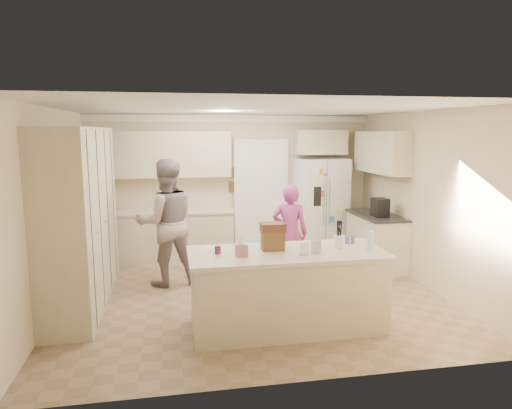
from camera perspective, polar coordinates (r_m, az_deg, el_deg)
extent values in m
cube|color=#8F7056|center=(6.59, -0.31, -11.40)|extent=(5.20, 4.60, 0.02)
cube|color=white|center=(6.18, -0.33, 12.01)|extent=(5.20, 4.60, 0.02)
cube|color=beige|center=(8.51, -3.06, 2.36)|extent=(5.20, 0.02, 2.60)
cube|color=beige|center=(4.04, 5.47, -5.21)|extent=(5.20, 0.02, 2.60)
cube|color=beige|center=(6.34, -24.23, -0.75)|extent=(0.02, 4.60, 2.60)
cube|color=beige|center=(7.18, 20.66, 0.53)|extent=(0.02, 4.60, 2.60)
cube|color=white|center=(8.41, -3.09, 10.68)|extent=(5.20, 0.08, 0.12)
cube|color=#C3B39A|center=(6.49, -21.09, -1.47)|extent=(0.60, 2.60, 2.35)
cube|color=#C3B39A|center=(8.28, -10.66, -4.01)|extent=(2.20, 0.60, 0.88)
cube|color=beige|center=(8.18, -10.75, -0.89)|extent=(2.24, 0.63, 0.04)
cube|color=#C3B39A|center=(8.21, -10.96, 6.17)|extent=(2.20, 0.35, 0.80)
cube|color=black|center=(8.60, 0.62, 0.77)|extent=(0.90, 0.06, 2.10)
cube|color=white|center=(8.57, 0.66, 0.73)|extent=(1.02, 0.03, 2.22)
cube|color=brown|center=(8.45, -2.90, 4.02)|extent=(0.15, 0.02, 0.20)
cube|color=brown|center=(8.48, -2.89, 2.20)|extent=(0.15, 0.02, 0.20)
cube|color=white|center=(8.67, 8.00, -0.26)|extent=(0.97, 0.80, 1.80)
cube|color=gray|center=(8.34, 8.77, -0.65)|extent=(0.02, 0.02, 1.78)
cube|color=black|center=(8.22, 7.39, 1.01)|extent=(0.22, 0.03, 0.35)
cylinder|color=silver|center=(8.28, 8.50, 0.35)|extent=(0.02, 0.02, 0.85)
cylinder|color=silver|center=(8.32, 9.15, 0.37)|extent=(0.02, 0.02, 0.85)
cube|color=#C3B39A|center=(8.64, 8.07, 7.71)|extent=(0.95, 0.35, 0.45)
cube|color=#C3B39A|center=(8.06, 14.76, -4.53)|extent=(0.60, 1.20, 0.88)
cube|color=#2D2B28|center=(7.96, 14.82, -1.31)|extent=(0.63, 1.24, 0.04)
cube|color=#C3B39A|center=(8.08, 15.39, 6.32)|extent=(0.35, 1.50, 0.70)
cube|color=black|center=(7.74, 15.23, -0.34)|extent=(0.22, 0.28, 0.30)
cube|color=#C3B39A|center=(5.46, 3.86, -10.79)|extent=(2.20, 0.90, 0.88)
cube|color=beige|center=(5.32, 3.91, -6.13)|extent=(2.28, 0.96, 0.05)
cylinder|color=white|center=(5.54, 10.35, -4.59)|extent=(0.13, 0.13, 0.15)
cube|color=#CB7189|center=(5.10, -1.83, -5.69)|extent=(0.13, 0.13, 0.14)
cone|color=white|center=(5.07, -1.83, -4.49)|extent=(0.08, 0.08, 0.08)
cube|color=brown|center=(5.35, 2.10, -4.54)|extent=(0.26, 0.18, 0.22)
cube|color=#592D1E|center=(5.31, 2.11, -2.86)|extent=(0.28, 0.20, 0.10)
cylinder|color=#59263F|center=(5.22, -4.80, -5.65)|extent=(0.07, 0.07, 0.09)
cube|color=white|center=(5.15, 6.10, -5.48)|extent=(0.12, 0.06, 0.16)
cube|color=silver|center=(5.24, 7.53, -5.25)|extent=(0.12, 0.05, 0.16)
cylinder|color=silver|center=(5.46, 14.06, -4.42)|extent=(0.07, 0.07, 0.24)
cylinder|color=#434197|center=(5.76, 11.33, -4.40)|extent=(0.05, 0.05, 0.09)
cylinder|color=#434197|center=(5.78, 11.98, -4.36)|extent=(0.05, 0.05, 0.09)
imported|color=gray|center=(6.96, -11.15, -2.20)|extent=(1.05, 0.89, 1.91)
imported|color=#B03788|center=(7.07, 4.25, -3.55)|extent=(0.64, 0.54, 1.50)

